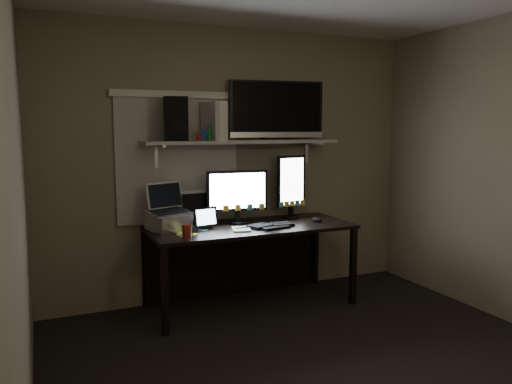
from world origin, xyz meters
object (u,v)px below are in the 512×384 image
speaker (176,119)px  desk (246,242)px  keyboard (271,225)px  cup (187,231)px  monitor_portrait (291,187)px  tv (276,110)px  tablet (206,218)px  game_console (214,121)px  laptop (169,208)px  mouse (317,220)px  monitor_landscape (237,196)px

speaker → desk: bearing=7.9°
keyboard → cup: 0.81m
monitor_portrait → tv: (-0.13, 0.05, 0.71)m
tablet → speaker: size_ratio=0.58×
speaker → game_console: bearing=14.3°
cup → monitor_portrait: bearing=20.9°
desk → laptop: laptop is taller
cup → mouse: bearing=8.1°
mouse → tv: tv is taller
laptop → cup: size_ratio=3.66×
desk → keyboard: bearing=-58.4°
monitor_landscape → mouse: 0.77m
mouse → speaker: 1.56m
mouse → tv: (-0.27, 0.31, 1.00)m
desk → keyboard: (0.14, -0.23, 0.19)m
keyboard → tv: bearing=48.2°
monitor_portrait → keyboard: 0.55m
desk → mouse: size_ratio=16.79×
laptop → tv: bearing=-11.1°
desk → monitor_portrait: size_ratio=2.95×
desk → speaker: 1.27m
cup → game_console: (0.38, 0.44, 0.86)m
tv → speaker: tv is taller
desk → tv: tv is taller
laptop → cup: (0.06, -0.34, -0.14)m
monitor_portrait → laptop: size_ratio=1.54×
mouse → laptop: 1.37m
game_console → cup: bearing=-148.6°
laptop → cup: laptop is taller
monitor_portrait → tv: tv is taller
desk → mouse: 0.69m
monitor_landscape → monitor_portrait: 0.57m
keyboard → speaker: size_ratio=1.11×
monitor_landscape → keyboard: 0.41m
laptop → game_console: size_ratio=1.18×
tablet → laptop: (-0.31, 0.05, 0.10)m
monitor_landscape → tablet: monitor_landscape is taller
monitor_portrait → keyboard: (-0.35, -0.30, -0.29)m
tablet → laptop: laptop is taller
cup → tv: 1.49m
monitor_portrait → cup: (-1.15, -0.44, -0.25)m
tv → game_console: 0.64m
monitor_landscape → keyboard: bearing=-45.5°
tv → desk: bearing=-154.3°
tablet → laptop: size_ratio=0.54×
monitor_portrait → speaker: 1.27m
keyboard → mouse: (0.49, 0.04, 0.01)m
mouse → tv: 1.08m
monitor_landscape → game_console: size_ratio=1.67×
keyboard → tv: 1.09m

